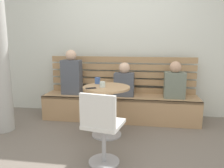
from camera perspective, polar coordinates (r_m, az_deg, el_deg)
The scene contains 12 objects.
ground at distance 2.93m, azimuth -0.89°, elevation -17.12°, with size 8.00×8.00×0.00m, color #70665B.
back_wall at distance 4.21m, azimuth 2.85°, elevation 11.95°, with size 5.20×0.10×2.90m, color silver.
booth_bench at distance 3.95m, azimuth 2.02°, elevation -6.08°, with size 2.70×0.52×0.44m.
booth_backrest at distance 4.06m, azimuth 2.47°, elevation 2.44°, with size 2.65×0.04×0.66m.
cafe_table at distance 3.22m, azimuth -1.42°, elevation -4.53°, with size 0.68×0.68×0.74m.
white_chair at distance 2.47m, azimuth -2.70°, elevation -10.86°, with size 0.47×0.47×0.85m.
person_adult at distance 4.02m, azimuth -10.39°, elevation 2.49°, with size 0.34×0.22×0.79m.
person_child_left at distance 3.82m, azimuth 15.88°, elevation 0.49°, with size 0.34×0.22×0.62m.
person_child_middle at distance 3.83m, azimuth 3.16°, elevation 0.69°, with size 0.34×0.22×0.58m.
cup_mug_blue at distance 3.39m, azimuth -3.76°, elevation 0.89°, with size 0.08×0.08×0.10m, color #3D5B9E.
cup_glass_short at distance 3.12m, azimuth -2.47°, elevation -0.12°, with size 0.08×0.08×0.08m, color silver.
phone_on_table at distance 3.06m, azimuth -5.47°, elevation -1.08°, with size 0.07×0.14×0.01m, color black.
Camera 1 is at (0.43, -2.55, 1.39)m, focal length 35.40 mm.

